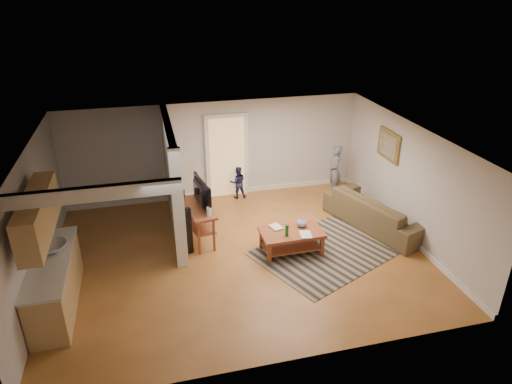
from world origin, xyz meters
TOP-DOWN VIEW (x-y plane):
  - ground at (0.00, 0.00)m, footprint 7.50×7.50m
  - room_shell at (-1.07, 0.43)m, footprint 7.54×6.02m
  - area_rug at (1.78, -0.32)m, footprint 3.39×3.02m
  - sofa at (3.30, 0.45)m, footprint 1.82×2.75m
  - coffee_table at (1.07, -0.12)m, footprint 1.29×0.76m
  - tv_console at (-0.73, 0.81)m, footprint 0.70×1.35m
  - speaker_left at (-1.00, 0.36)m, footprint 0.13×0.13m
  - speaker_right at (-1.00, 1.40)m, footprint 0.12×0.12m
  - toy_basket at (-0.60, 2.12)m, footprint 0.48×0.48m
  - child at (3.00, 2.24)m, footprint 0.44×0.57m
  - toddler at (0.52, 2.70)m, footprint 0.44×0.35m

SIDE VIEW (x-z plane):
  - ground at x=0.00m, z-range 0.00..0.00m
  - sofa at x=3.30m, z-range -0.37..0.37m
  - child at x=3.00m, z-range -0.69..0.69m
  - toddler at x=0.52m, z-range -0.43..0.43m
  - area_rug at x=1.78m, z-range 0.00..0.01m
  - toy_basket at x=-0.60m, z-range -0.04..0.39m
  - coffee_table at x=1.07m, z-range 0.01..0.77m
  - speaker_right at x=-1.00m, z-range 0.00..0.95m
  - speaker_left at x=-1.00m, z-range 0.00..1.04m
  - tv_console at x=-0.73m, z-range 0.18..1.29m
  - room_shell at x=-1.07m, z-range 0.20..2.72m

